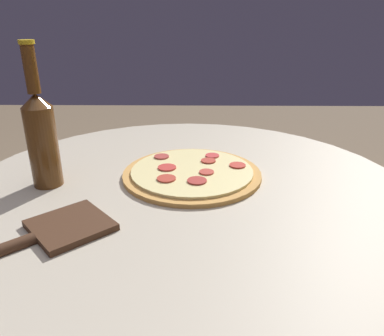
{
  "coord_description": "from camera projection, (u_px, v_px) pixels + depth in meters",
  "views": [
    {
      "loc": [
        0.74,
        0.02,
        1.1
      ],
      "look_at": [
        -0.06,
        0.01,
        0.77
      ],
      "focal_mm": 35.0,
      "sensor_mm": 36.0,
      "label": 1
    }
  ],
  "objects": [
    {
      "name": "pizza",
      "position": [
        192.0,
        173.0,
        0.87
      ],
      "size": [
        0.32,
        0.32,
        0.02
      ],
      "color": "#C68E47",
      "rests_on": "table"
    },
    {
      "name": "table",
      "position": [
        186.0,
        263.0,
        0.9
      ],
      "size": [
        1.0,
        1.0,
        0.75
      ],
      "color": "#B2A893",
      "rests_on": "ground_plane"
    },
    {
      "name": "pizza_paddle",
      "position": [
        51.0,
        232.0,
        0.64
      ],
      "size": [
        0.23,
        0.25,
        0.02
      ],
      "rotation": [
        0.0,
        0.0,
        -0.84
      ],
      "color": "#422819",
      "rests_on": "table"
    },
    {
      "name": "beer_bottle",
      "position": [
        41.0,
        135.0,
        0.79
      ],
      "size": [
        0.06,
        0.06,
        0.31
      ],
      "color": "#563314",
      "rests_on": "table"
    }
  ]
}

